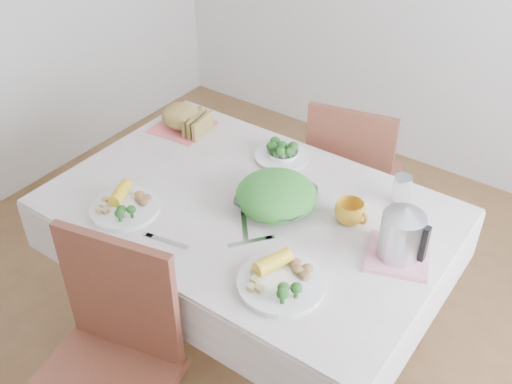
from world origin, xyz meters
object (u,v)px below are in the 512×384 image
Objects in this scene: chair_far at (355,176)px; salad_bowl at (276,201)px; dining_table at (249,277)px; dinner_plate_right at (281,284)px; dinner_plate_left at (125,209)px; electric_kettle at (402,231)px; yellow_mug at (350,212)px.

salad_bowl is (0.03, -0.76, 0.33)m from chair_far.
dining_table is 4.80× the size of dinner_plate_right.
dinner_plate_left is 1.02m from electric_kettle.
dinner_plate_left is at bearing -178.75° from dinner_plate_right.
electric_kettle is (0.52, -0.74, 0.42)m from chair_far.
electric_kettle reaches higher than dinner_plate_left.
chair_far is at bearing 68.87° from dinner_plate_left.
dinner_plate_right is (0.70, 0.02, 0.00)m from dinner_plate_left.
dinner_plate_right is 0.42m from yellow_mug.
yellow_mug is (0.26, 0.09, 0.01)m from salad_bowl.
chair_far is 8.30× the size of yellow_mug.
salad_bowl is at bearing -160.31° from yellow_mug.
yellow_mug is (0.02, 0.42, 0.03)m from dinner_plate_right.
dinner_plate_left is at bearing -143.12° from salad_bowl.
yellow_mug reaches higher than dining_table.
electric_kettle is at bearing 5.85° from dining_table.
dinner_plate_right reaches higher than dining_table.
salad_bowl reaches higher than dinner_plate_left.
dining_table is at bearing 72.35° from chair_far.
dinner_plate_left is at bearing 55.99° from chair_far.
chair_far reaches higher than dinner_plate_right.
dinner_plate_right is (0.24, -0.33, -0.02)m from salad_bowl.
yellow_mug is 0.25m from electric_kettle.
chair_far reaches higher than yellow_mug.
dining_table is 0.60m from dinner_plate_right.
electric_kettle reaches higher than yellow_mug.
chair_far is 1.00m from electric_kettle.
yellow_mug is at bearing 87.14° from dinner_plate_right.
yellow_mug is at bearing 31.27° from dinner_plate_left.
dinner_plate_right is at bearing -92.86° from yellow_mug.
yellow_mug is 0.54× the size of electric_kettle.
yellow_mug is (0.36, 0.13, 0.43)m from dining_table.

